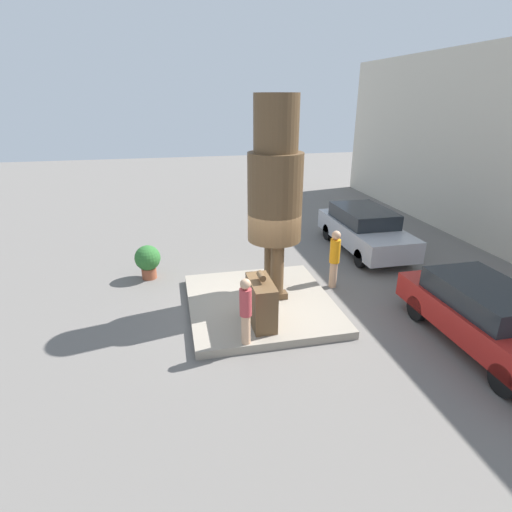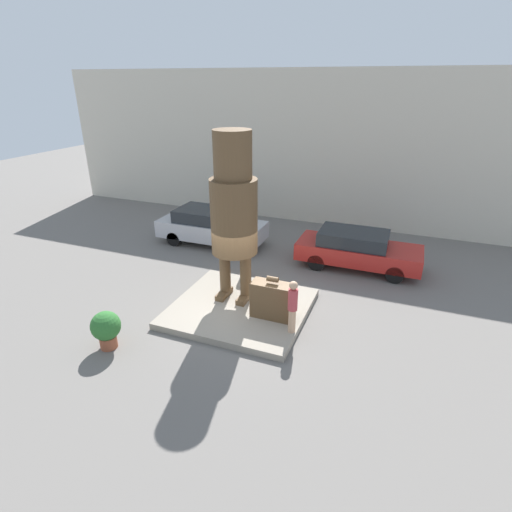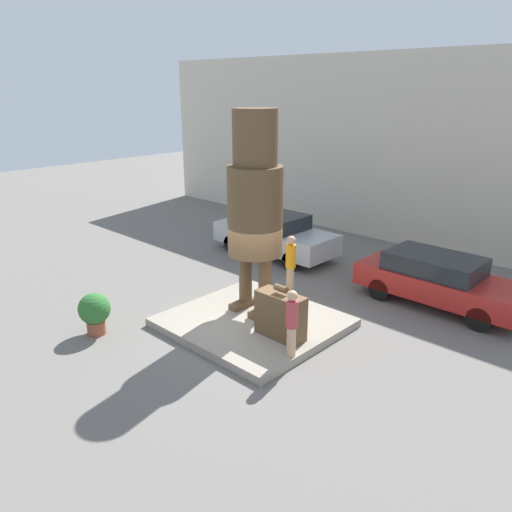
{
  "view_description": "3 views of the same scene",
  "coord_description": "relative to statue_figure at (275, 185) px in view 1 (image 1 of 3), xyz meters",
  "views": [
    {
      "loc": [
        9.29,
        -2.16,
        5.28
      ],
      "look_at": [
        0.29,
        -0.18,
        1.61
      ],
      "focal_mm": 28.0,
      "sensor_mm": 36.0,
      "label": 1
    },
    {
      "loc": [
        4.37,
        -9.76,
        6.62
      ],
      "look_at": [
        0.56,
        -0.09,
        2.0
      ],
      "focal_mm": 28.0,
      "sensor_mm": 36.0,
      "label": 2
    },
    {
      "loc": [
        8.02,
        -8.38,
        5.87
      ],
      "look_at": [
        0.06,
        0.04,
        1.92
      ],
      "focal_mm": 35.0,
      "sensor_mm": 36.0,
      "label": 3
    }
  ],
  "objects": [
    {
      "name": "tourist",
      "position": [
        2.24,
        -1.21,
        -2.17
      ],
      "size": [
        0.27,
        0.27,
        1.56
      ],
      "color": "tan",
      "rests_on": "pedestal"
    },
    {
      "name": "statue_figure",
      "position": [
        0.0,
        0.0,
        0.0
      ],
      "size": [
        1.4,
        1.4,
        5.18
      ],
      "color": "brown",
      "rests_on": "pedestal"
    },
    {
      "name": "pedestal",
      "position": [
        0.35,
        -0.45,
        -3.13
      ],
      "size": [
        4.06,
        3.8,
        0.21
      ],
      "color": "gray",
      "rests_on": "ground_plane"
    },
    {
      "name": "parked_car_red",
      "position": [
        3.19,
        4.07,
        -2.46
      ],
      "size": [
        4.56,
        1.76,
        1.44
      ],
      "color": "#B2231E",
      "rests_on": "ground_plane"
    },
    {
      "name": "giant_suitcase",
      "position": [
        1.48,
        -0.69,
        -2.47
      ],
      "size": [
        1.22,
        0.52,
        1.31
      ],
      "color": "brown",
      "rests_on": "pedestal"
    },
    {
      "name": "planter_pot",
      "position": [
        -2.21,
        -3.43,
        -2.62
      ],
      "size": [
        0.79,
        0.79,
        1.07
      ],
      "color": "brown",
      "rests_on": "ground_plane"
    },
    {
      "name": "worker_hivis",
      "position": [
        -0.4,
        1.94,
        -2.27
      ],
      "size": [
        0.3,
        0.3,
        1.76
      ],
      "color": "tan",
      "rests_on": "ground_plane"
    },
    {
      "name": "parked_car_silver",
      "position": [
        -3.09,
        4.25,
        -2.43
      ],
      "size": [
        4.61,
        1.86,
        1.53
      ],
      "color": "#B7B7BC",
      "rests_on": "ground_plane"
    },
    {
      "name": "ground_plane",
      "position": [
        0.35,
        -0.45,
        -3.24
      ],
      "size": [
        60.0,
        60.0,
        0.0
      ],
      "primitive_type": "plane",
      "color": "slate"
    }
  ]
}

